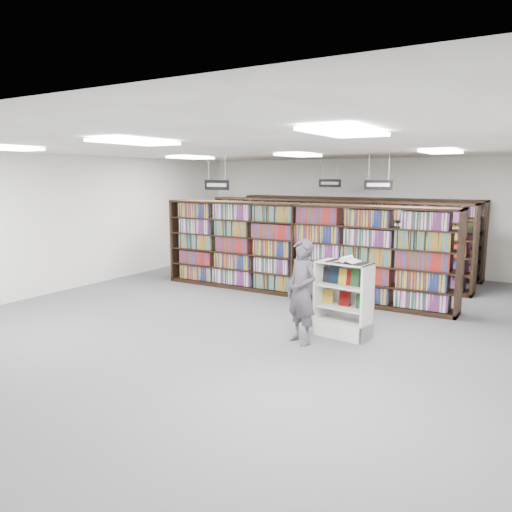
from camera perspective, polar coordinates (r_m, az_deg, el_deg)
The scene contains 19 objects.
floor at distance 9.83m, azimuth -0.54°, elevation -6.83°, with size 12.00×12.00×0.00m, color #5A595F.
ceiling at distance 9.47m, azimuth -0.57°, elevation 12.13°, with size 10.00×12.00×0.10m, color silver.
wall_back at distance 14.94m, azimuth 11.61°, elevation 4.70°, with size 10.00×0.10×3.20m, color white.
wall_left at distance 12.85m, azimuth -19.96°, elevation 3.65°, with size 0.10×12.00×3.20m, color white.
bookshelf_row_near at distance 11.33m, azimuth 4.75°, elevation 0.70°, with size 7.00×0.60×2.10m.
bookshelf_row_mid at distance 13.14m, azimuth 8.62°, elevation 1.79°, with size 7.00×0.60×2.10m.
bookshelf_row_far at distance 14.71m, azimuth 11.15°, elevation 2.49°, with size 7.00×0.60×2.10m.
aisle_sign_left at distance 11.12m, azimuth -4.50°, elevation 8.21°, with size 0.65×0.02×0.80m.
aisle_sign_right at distance 11.58m, azimuth 13.81°, elevation 8.01°, with size 0.65×0.02×0.80m.
aisle_sign_center at distance 14.15m, azimuth 8.44°, elevation 8.32°, with size 0.65×0.02×0.80m.
troffer_front_left at distance 9.43m, azimuth -27.03°, elevation 10.93°, with size 0.60×1.20×0.04m, color white.
troffer_front_center at distance 7.09m, azimuth -13.69°, elevation 12.57°, with size 0.60×1.20×0.04m, color white.
troffer_front_right at distance 5.44m, azimuth 10.18°, elevation 13.82°, with size 0.60×1.20×0.04m, color white.
troffer_back_left at distance 12.83m, azimuth -7.46°, elevation 11.08°, with size 0.60×1.20×0.04m, color white.
troffer_back_center at distance 11.22m, azimuth 4.89°, elevation 11.42°, with size 0.60×1.20×0.04m, color white.
troffer_back_right at distance 10.26m, azimuth 20.41°, elevation 11.12°, with size 0.60×1.20×0.04m, color white.
endcap_display at distance 8.65m, azimuth 10.01°, elevation -6.10°, with size 0.97×0.57×1.29m.
open_book at distance 8.37m, azimuth 10.36°, elevation -0.54°, with size 0.68×0.44×0.13m.
shopper at distance 8.11m, azimuth 5.24°, elevation -4.08°, with size 0.62×0.41×1.71m, color #48424C.
Camera 1 is at (4.95, -8.06, 2.70)m, focal length 35.00 mm.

